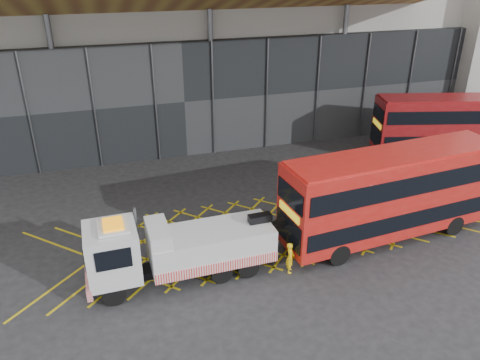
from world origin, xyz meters
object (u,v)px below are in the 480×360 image
object	(u,v)px
bus_second	(451,123)
bus_towed	(392,192)
worker	(290,257)
recovery_truck	(175,248)

from	to	relation	value
bus_second	bus_towed	bearing A→B (deg)	-126.31
bus_second	worker	distance (m)	18.91
bus_towed	bus_second	world-z (taller)	bus_towed
recovery_truck	bus_second	size ratio (longest dim) A/B	0.90
bus_towed	worker	xyz separation A→B (m)	(-5.91, -1.34, -1.82)
recovery_truck	bus_towed	world-z (taller)	bus_towed
bus_second	worker	bearing A→B (deg)	-134.42
bus_second	worker	world-z (taller)	bus_second
bus_towed	worker	bearing A→B (deg)	-172.30
recovery_truck	worker	bearing A→B (deg)	-13.44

